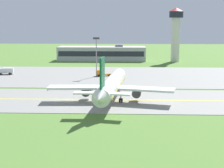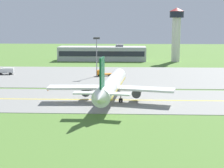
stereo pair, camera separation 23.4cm
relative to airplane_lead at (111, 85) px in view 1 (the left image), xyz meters
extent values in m
plane|color=#517A33|center=(-4.47, 0.81, -4.13)|extent=(500.00, 500.00, 0.00)
cube|color=gray|center=(-4.47, 0.81, -4.08)|extent=(240.00, 28.00, 0.10)
cube|color=gray|center=(5.53, 42.81, -4.08)|extent=(140.00, 52.00, 0.10)
cube|color=yellow|center=(-4.47, 0.81, -4.03)|extent=(220.00, 0.60, 0.01)
cylinder|color=white|center=(0.05, 0.49, 0.07)|extent=(7.14, 34.22, 4.00)
cone|color=white|center=(1.74, 18.61, 0.07)|extent=(4.03, 2.94, 3.80)
cone|color=white|center=(-1.66, -17.83, 0.47)|extent=(3.68, 3.50, 3.40)
cube|color=gold|center=(0.05, 0.49, -0.43)|extent=(6.97, 31.52, 0.36)
cube|color=#1E232D|center=(1.53, 16.42, 0.77)|extent=(3.55, 2.11, 0.70)
cube|color=white|center=(-8.62, -0.92, -0.43)|extent=(15.21, 5.49, 0.50)
cylinder|color=#47474C|center=(-6.45, 0.89, -1.83)|extent=(2.61, 3.60, 2.30)
cylinder|color=black|center=(-6.30, 2.48, -1.83)|extent=(2.11, 0.44, 2.10)
cube|color=white|center=(8.30, -2.49, -0.43)|extent=(15.70, 8.13, 0.50)
cylinder|color=#47474C|center=(6.50, -0.32, -1.83)|extent=(2.61, 3.60, 2.30)
cylinder|color=black|center=(6.65, 1.28, -1.83)|extent=(2.11, 0.44, 2.10)
cube|color=#145938|center=(-1.35, -14.45, 5.32)|extent=(0.81, 4.42, 6.50)
cube|color=white|center=(-4.55, -14.35, 0.87)|extent=(6.03, 2.47, 0.30)
cube|color=white|center=(1.82, -14.95, 0.87)|extent=(6.35, 3.53, 0.30)
cylinder|color=slate|center=(1.25, 13.43, -2.76)|extent=(0.24, 0.24, 1.65)
cylinder|color=black|center=(1.25, 13.43, -3.58)|extent=(0.45, 1.13, 1.10)
cylinder|color=slate|center=(-2.73, -1.26, -2.76)|extent=(0.24, 0.24, 1.65)
cylinder|color=black|center=(-3.00, -1.24, -3.58)|extent=(0.45, 1.13, 1.10)
cylinder|color=black|center=(-2.46, -1.29, -3.58)|extent=(0.45, 1.13, 1.10)
cylinder|color=slate|center=(2.45, -1.75, -2.76)|extent=(0.24, 0.24, 1.65)
cylinder|color=black|center=(2.17, -1.72, -3.58)|extent=(0.45, 1.13, 1.10)
cylinder|color=black|center=(2.72, -1.77, -3.58)|extent=(0.45, 1.13, 1.10)
cube|color=silver|center=(-45.41, 44.34, -2.63)|extent=(2.02, 2.20, 1.80)
cube|color=silver|center=(-42.43, 44.69, -2.53)|extent=(4.42, 2.57, 2.00)
cylinder|color=orange|center=(-45.41, 44.34, -1.63)|extent=(0.20, 0.20, 0.18)
cylinder|color=black|center=(-45.29, 43.35, -3.68)|extent=(0.93, 0.40, 0.90)
cylinder|color=black|center=(-45.52, 45.34, -3.68)|extent=(0.93, 0.40, 0.90)
cylinder|color=black|center=(-41.47, 43.75, -3.68)|extent=(0.93, 0.40, 0.90)
cylinder|color=black|center=(-41.71, 45.83, -3.68)|extent=(0.93, 0.40, 0.90)
cube|color=orange|center=(-6.53, 41.43, -2.63)|extent=(2.27, 2.41, 1.80)
cube|color=#1E232D|center=(-7.27, 41.22, -2.32)|extent=(0.61, 1.80, 0.81)
cube|color=orange|center=(-3.45, 42.29, -3.33)|extent=(5.00, 3.26, 0.40)
cylinder|color=orange|center=(-6.53, 41.43, -1.63)|extent=(0.20, 0.20, 0.18)
cylinder|color=black|center=(-6.26, 40.47, -3.68)|extent=(0.95, 0.53, 0.90)
cylinder|color=black|center=(-6.80, 42.39, -3.68)|extent=(0.95, 0.53, 0.90)
cylinder|color=black|center=(-2.28, 41.53, -3.68)|extent=(0.95, 0.53, 0.90)
cylinder|color=black|center=(-2.85, 43.55, -3.68)|extent=(0.95, 0.53, 0.90)
cube|color=#B2B2B7|center=(-9.32, 98.22, -0.39)|extent=(46.71, 12.76, 7.47)
cube|color=#1E232D|center=(-9.32, 91.79, -0.02)|extent=(44.84, 0.10, 2.69)
cube|color=slate|center=(0.02, 98.22, 3.94)|extent=(4.00, 4.00, 1.20)
cylinder|color=silver|center=(29.41, 94.26, 7.21)|extent=(4.40, 4.40, 22.68)
cylinder|color=#1E232D|center=(29.41, 94.26, 20.15)|extent=(7.20, 7.20, 3.20)
cone|color=maroon|center=(29.41, 94.26, 22.65)|extent=(7.60, 7.60, 1.80)
cylinder|color=gray|center=(-7.35, 40.97, 2.87)|extent=(0.36, 0.36, 14.00)
cube|color=#333333|center=(-7.35, 40.97, 10.22)|extent=(2.40, 0.50, 0.70)
cone|color=orange|center=(-19.43, 12.30, -3.83)|extent=(0.44, 0.44, 0.60)
cone|color=orange|center=(1.65, 13.63, -3.83)|extent=(0.44, 0.44, 0.60)
camera|label=1|loc=(3.63, -86.42, 15.61)|focal=55.01mm
camera|label=2|loc=(3.86, -86.41, 15.61)|focal=55.01mm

